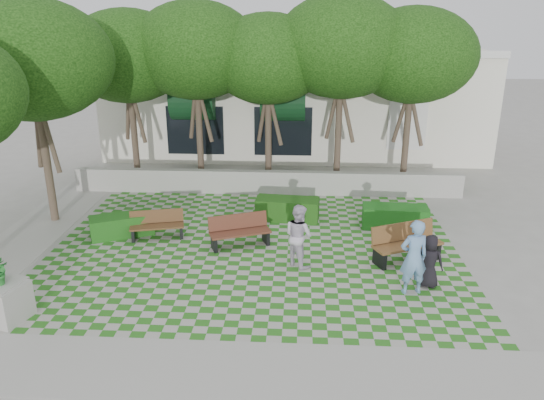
# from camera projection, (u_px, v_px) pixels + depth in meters

# --- Properties ---
(ground) EXTENTS (90.00, 90.00, 0.00)m
(ground) POSITION_uv_depth(u_px,v_px,m) (251.00, 264.00, 14.87)
(ground) COLOR gray
(ground) RESTS_ON ground
(lawn) EXTENTS (12.00, 12.00, 0.00)m
(lawn) POSITION_uv_depth(u_px,v_px,m) (254.00, 249.00, 15.81)
(lawn) COLOR #2B721E
(lawn) RESTS_ON ground
(sidewalk_south) EXTENTS (16.00, 2.00, 0.01)m
(sidewalk_south) POSITION_uv_depth(u_px,v_px,m) (229.00, 371.00, 10.45)
(sidewalk_south) COLOR #9E9B93
(sidewalk_south) RESTS_ON ground
(sidewalk_west) EXTENTS (2.00, 12.00, 0.01)m
(sidewalk_west) POSITION_uv_depth(u_px,v_px,m) (20.00, 244.00, 16.20)
(sidewalk_west) COLOR #9E9B93
(sidewalk_west) RESTS_ON ground
(retaining_wall) EXTENTS (15.00, 0.36, 0.90)m
(retaining_wall) POSITION_uv_depth(u_px,v_px,m) (266.00, 182.00, 20.55)
(retaining_wall) COLOR #9E9B93
(retaining_wall) RESTS_ON ground
(bench_east) EXTENTS (2.12, 1.47, 1.07)m
(bench_east) POSITION_uv_depth(u_px,v_px,m) (406.00, 244.00, 14.97)
(bench_east) COLOR brown
(bench_east) RESTS_ON ground
(bench_mid) EXTENTS (1.91, 1.23, 0.95)m
(bench_mid) POSITION_uv_depth(u_px,v_px,m) (240.00, 231.00, 15.93)
(bench_mid) COLOR #522A1C
(bench_mid) RESTS_ON ground
(bench_west) EXTENTS (1.73, 0.92, 0.87)m
(bench_west) POSITION_uv_depth(u_px,v_px,m) (157.00, 225.00, 16.50)
(bench_west) COLOR #50331B
(bench_west) RESTS_ON ground
(hedge_east) EXTENTS (2.15, 0.98, 0.73)m
(hedge_east) POSITION_uv_depth(u_px,v_px,m) (395.00, 217.00, 17.30)
(hedge_east) COLOR #165317
(hedge_east) RESTS_ON ground
(hedge_midright) EXTENTS (2.19, 1.05, 0.74)m
(hedge_midright) POSITION_uv_depth(u_px,v_px,m) (287.00, 209.00, 17.99)
(hedge_midright) COLOR #1A4612
(hedge_midright) RESTS_ON ground
(hedge_west) EXTENTS (2.06, 1.51, 0.67)m
(hedge_west) POSITION_uv_depth(u_px,v_px,m) (122.00, 225.00, 16.70)
(hedge_west) COLOR #195115
(hedge_west) RESTS_ON ground
(planter_front) EXTENTS (1.06, 1.06, 1.59)m
(planter_front) POSITION_uv_depth(u_px,v_px,m) (1.00, 293.00, 12.09)
(planter_front) COLOR #9E9B93
(planter_front) RESTS_ON ground
(planter_back) EXTENTS (1.09, 1.09, 1.46)m
(planter_back) POSITION_uv_depth(u_px,v_px,m) (5.00, 301.00, 12.07)
(planter_back) COLOR #9E9B93
(planter_back) RESTS_ON ground
(person_blue) EXTENTS (0.80, 0.60, 1.97)m
(person_blue) POSITION_uv_depth(u_px,v_px,m) (414.00, 257.00, 13.06)
(person_blue) COLOR #6B95C4
(person_blue) RESTS_ON ground
(person_dark) EXTENTS (0.81, 0.68, 1.41)m
(person_dark) POSITION_uv_depth(u_px,v_px,m) (430.00, 261.00, 13.48)
(person_dark) COLOR black
(person_dark) RESTS_ON ground
(person_white) EXTENTS (1.09, 1.09, 1.78)m
(person_white) POSITION_uv_depth(u_px,v_px,m) (299.00, 235.00, 14.58)
(person_white) COLOR silver
(person_white) RESTS_ON ground
(tree_row) EXTENTS (17.70, 13.40, 7.41)m
(tree_row) POSITION_uv_depth(u_px,v_px,m) (213.00, 57.00, 18.84)
(tree_row) COLOR #47382B
(tree_row) RESTS_ON ground
(building) EXTENTS (18.00, 8.92, 5.15)m
(building) POSITION_uv_depth(u_px,v_px,m) (294.00, 98.00, 27.22)
(building) COLOR white
(building) RESTS_ON ground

